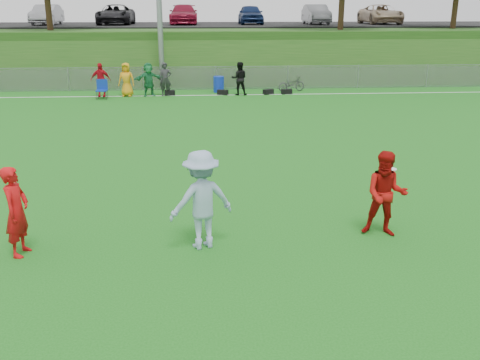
{
  "coord_description": "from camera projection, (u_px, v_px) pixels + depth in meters",
  "views": [
    {
      "loc": [
        -0.85,
        -9.84,
        4.43
      ],
      "look_at": [
        -0.09,
        0.5,
        1.05
      ],
      "focal_mm": 40.0,
      "sensor_mm": 36.0,
      "label": 1
    }
  ],
  "objects": [
    {
      "name": "parking_lot",
      "position": [
        210.0,
        25.0,
        41.11
      ],
      "size": [
        120.0,
        12.0,
        0.1
      ],
      "primitive_type": "cube",
      "color": "black",
      "rests_on": "berm"
    },
    {
      "name": "player_blue",
      "position": [
        201.0,
        200.0,
        10.04
      ],
      "size": [
        1.41,
        1.09,
        1.91
      ],
      "primitive_type": "imported",
      "rotation": [
        0.0,
        0.0,
        3.49
      ],
      "color": "#92ACCA",
      "rests_on": "ground"
    },
    {
      "name": "player_red_left",
      "position": [
        17.0,
        211.0,
        9.76
      ],
      "size": [
        0.49,
        0.68,
        1.71
      ],
      "primitive_type": "imported",
      "rotation": [
        0.0,
        0.0,
        1.43
      ],
      "color": "red",
      "rests_on": "ground"
    },
    {
      "name": "sideline_far",
      "position": [
        217.0,
        95.0,
        27.83
      ],
      "size": [
        60.0,
        0.1,
        0.01
      ],
      "primitive_type": "cube",
      "color": "white",
      "rests_on": "ground"
    },
    {
      "name": "frisbee",
      "position": [
        391.0,
        169.0,
        12.63
      ],
      "size": [
        0.27,
        0.27,
        0.03
      ],
      "color": "silver",
      "rests_on": "ground"
    },
    {
      "name": "gear_bags",
      "position": [
        237.0,
        92.0,
        27.96
      ],
      "size": [
        6.7,
        0.53,
        0.26
      ],
      "color": "black",
      "rests_on": "ground"
    },
    {
      "name": "recycling_bin",
      "position": [
        219.0,
        84.0,
        28.66
      ],
      "size": [
        0.74,
        0.74,
        0.84
      ],
      "primitive_type": "cylinder",
      "rotation": [
        0.0,
        0.0,
        -0.4
      ],
      "color": "#102DB5",
      "rests_on": "ground"
    },
    {
      "name": "player_red_center",
      "position": [
        386.0,
        194.0,
        10.61
      ],
      "size": [
        1.0,
        0.88,
        1.74
      ],
      "primitive_type": "imported",
      "rotation": [
        0.0,
        0.0,
        -0.29
      ],
      "color": "#A60E0B",
      "rests_on": "ground"
    },
    {
      "name": "camp_chair",
      "position": [
        102.0,
        93.0,
        26.61
      ],
      "size": [
        0.54,
        0.55,
        0.96
      ],
      "rotation": [
        0.0,
        0.0,
        0.01
      ],
      "color": "#0E2F99",
      "rests_on": "ground"
    },
    {
      "name": "ground",
      "position": [
        246.0,
        237.0,
        10.77
      ],
      "size": [
        120.0,
        120.0,
        0.0
      ],
      "primitive_type": "plane",
      "color": "#175F14",
      "rests_on": "ground"
    },
    {
      "name": "spectator_row",
      "position": [
        158.0,
        79.0,
        27.36
      ],
      "size": [
        8.01,
        1.04,
        1.69
      ],
      "color": "red",
      "rests_on": "ground"
    },
    {
      "name": "berm",
      "position": [
        211.0,
        47.0,
        39.69
      ],
      "size": [
        120.0,
        18.0,
        3.0
      ],
      "primitive_type": "cube",
      "color": "#1A4A14",
      "rests_on": "ground"
    },
    {
      "name": "fence",
      "position": [
        216.0,
        78.0,
        29.53
      ],
      "size": [
        58.0,
        0.06,
        1.3
      ],
      "color": "gray",
      "rests_on": "ground"
    },
    {
      "name": "bicycle",
      "position": [
        291.0,
        84.0,
        28.94
      ],
      "size": [
        1.63,
        0.99,
        0.81
      ],
      "primitive_type": "imported",
      "rotation": [
        0.0,
        0.0,
        1.89
      ],
      "color": "#2E2E31",
      "rests_on": "ground"
    },
    {
      "name": "car_row",
      "position": [
        195.0,
        14.0,
        39.84
      ],
      "size": [
        32.04,
        5.18,
        1.44
      ],
      "color": "white",
      "rests_on": "parking_lot"
    }
  ]
}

